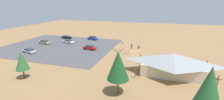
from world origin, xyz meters
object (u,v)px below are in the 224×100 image
object	(u,v)px
pine_far_east	(118,65)
bicycle_orange_mid_cluster	(212,65)
bicycle_teal_back_row	(198,62)
bicycle_yellow_edge_north	(119,52)
car_blue_second_row	(93,38)
trash_bin	(139,47)
car_black_near_entry	(67,37)
bicycle_purple_near_sign	(115,50)
bicycle_black_by_bin	(122,50)
bicycle_silver_lone_east	(164,59)
car_silver_inner_stall	(29,51)
bicycle_red_lone_west	(207,68)
car_red_mid_lot	(90,47)
car_tan_far_end	(45,42)
car_white_end_stall	(68,41)
bike_pavilion	(173,63)
pine_mideast	(209,89)
bicycle_blue_yard_center	(126,54)
visitor_at_bikes	(132,46)
pine_west	(22,61)
bicycle_green_yard_front	(128,51)
lot_sign	(122,44)

from	to	relation	value
pine_far_east	bicycle_orange_mid_cluster	world-z (taller)	pine_far_east
bicycle_teal_back_row	bicycle_yellow_edge_north	bearing A→B (deg)	-6.61
bicycle_teal_back_row	car_blue_second_row	size ratio (longest dim) A/B	0.35
trash_bin	car_black_near_entry	xyz separation A→B (m)	(32.66, -6.41, 0.26)
bicycle_purple_near_sign	car_black_near_entry	xyz separation A→B (m)	(25.81, -12.46, 0.33)
bicycle_yellow_edge_north	bicycle_black_by_bin	world-z (taller)	bicycle_yellow_edge_north
bicycle_silver_lone_east	car_silver_inner_stall	world-z (taller)	car_silver_inner_stall
bicycle_red_lone_west	car_red_mid_lot	world-z (taller)	car_red_mid_lot
bicycle_orange_mid_cluster	bicycle_black_by_bin	world-z (taller)	bicycle_black_by_bin
trash_bin	car_tan_far_end	distance (m)	35.71
car_blue_second_row	car_white_end_stall	bearing A→B (deg)	51.93
bicycle_black_by_bin	bike_pavilion	bearing A→B (deg)	135.96
trash_bin	bicycle_black_by_bin	bearing A→B (deg)	46.88
car_red_mid_lot	car_blue_second_row	xyz separation A→B (m)	(5.15, -14.08, 0.00)
trash_bin	bicycle_red_lone_west	distance (m)	22.57
bicycle_silver_lone_east	car_tan_far_end	size ratio (longest dim) A/B	0.32
pine_mideast	bicycle_blue_yard_center	bearing A→B (deg)	-60.15
bicycle_silver_lone_east	visitor_at_bikes	distance (m)	14.02
car_blue_second_row	visitor_at_bikes	bearing A→B (deg)	155.39
pine_mideast	car_white_end_stall	bearing A→B (deg)	-40.76
bicycle_silver_lone_east	trash_bin	bearing A→B (deg)	-49.41
pine_west	car_white_end_stall	bearing A→B (deg)	-75.57
car_red_mid_lot	visitor_at_bikes	world-z (taller)	visitor_at_bikes
pine_far_east	pine_west	distance (m)	20.37
bicycle_silver_lone_east	car_black_near_entry	distance (m)	44.19
bicycle_purple_near_sign	car_white_end_stall	size ratio (longest dim) A/B	0.31
bike_pavilion	car_black_near_entry	bearing A→B (deg)	-30.89
bicycle_blue_yard_center	bicycle_yellow_edge_north	bearing A→B (deg)	-27.21
pine_mideast	car_red_mid_lot	xyz separation A→B (m)	(28.20, -28.68, -4.98)
pine_west	bicycle_silver_lone_east	world-z (taller)	pine_west
bicycle_green_yard_front	bicycle_purple_near_sign	xyz separation A→B (m)	(4.22, -0.00, -0.00)
bicycle_blue_yard_center	pine_mideast	bearing A→B (deg)	119.85
bicycle_silver_lone_east	bicycle_blue_yard_center	bearing A→B (deg)	-7.63
pine_far_east	bicycle_black_by_bin	xyz separation A→B (m)	(5.19, -24.88, -4.83)
bicycle_purple_near_sign	bicycle_teal_back_row	size ratio (longest dim) A/B	0.91
lot_sign	bicycle_purple_near_sign	world-z (taller)	lot_sign
car_white_end_stall	car_blue_second_row	world-z (taller)	car_blue_second_row
bicycle_orange_mid_cluster	bicycle_red_lone_west	size ratio (longest dim) A/B	1.27
car_black_near_entry	bike_pavilion	bearing A→B (deg)	149.11
pine_mideast	car_tan_far_end	xyz separation A→B (m)	(48.05, -30.70, -5.00)
pine_mideast	bicycle_black_by_bin	xyz separation A→B (m)	(17.26, -30.18, -5.39)
bicycle_blue_yard_center	visitor_at_bikes	world-z (taller)	visitor_at_bikes
lot_sign	bicycle_blue_yard_center	size ratio (longest dim) A/B	1.34
pine_west	bicycle_yellow_edge_north	distance (m)	27.30
bicycle_purple_near_sign	car_blue_second_row	bearing A→B (deg)	-44.54
trash_bin	car_blue_second_row	size ratio (longest dim) A/B	0.19
bicycle_silver_lone_east	car_red_mid_lot	xyz separation A→B (m)	(24.02, -3.38, 0.41)
bicycle_purple_near_sign	bike_pavilion	bearing A→B (deg)	142.21
car_red_mid_lot	car_silver_inner_stall	xyz separation A→B (m)	(16.61, 8.96, -0.06)
bicycle_orange_mid_cluster	bicycle_black_by_bin	xyz separation A→B (m)	(24.36, -6.24, 0.01)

